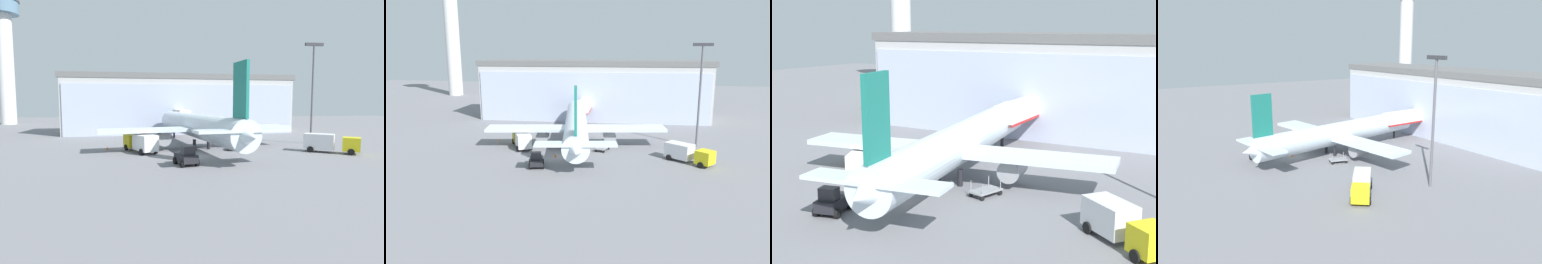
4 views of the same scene
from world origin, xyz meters
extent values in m
plane|color=slate|center=(0.00, 0.00, 0.00)|extent=(240.00, 240.00, 0.00)
cube|color=#B3B3B3|center=(0.00, 34.07, 6.25)|extent=(53.06, 15.53, 12.50)
cube|color=#B0BBD6|center=(0.37, 27.65, 5.62)|extent=(51.32, 3.23, 11.25)
cube|color=slate|center=(0.00, 34.07, 13.10)|extent=(54.12, 15.84, 1.20)
cube|color=silver|center=(-0.62, 25.83, 4.53)|extent=(3.25, 14.26, 2.40)
cube|color=red|center=(-0.62, 25.83, 3.48)|extent=(3.29, 14.26, 0.30)
cylinder|color=#4C4C51|center=(-1.01, 31.11, 1.66)|extent=(0.70, 0.70, 3.33)
cylinder|color=silver|center=(-55.20, 68.37, 18.07)|extent=(4.82, 4.82, 36.14)
cylinder|color=#59595E|center=(21.23, 10.38, 8.41)|extent=(0.36, 0.36, 16.82)
cube|color=#333338|center=(21.23, 10.38, 17.07)|extent=(3.20, 0.40, 0.50)
cylinder|color=silver|center=(0.63, 8.59, 3.50)|extent=(10.35, 34.06, 3.79)
cone|color=silver|center=(-2.68, 25.25, 3.50)|extent=(4.30, 3.68, 3.79)
cone|color=silver|center=(3.94, -8.07, 3.50)|extent=(4.13, 4.59, 3.41)
cube|color=silver|center=(0.96, 6.93, 3.12)|extent=(30.55, 10.03, 0.50)
cube|color=silver|center=(3.75, -7.09, 4.06)|extent=(11.26, 4.50, 0.30)
cube|color=#197266|center=(3.65, -6.60, 8.52)|extent=(0.98, 3.21, 6.25)
cylinder|color=gray|center=(-4.79, 6.29, 1.77)|extent=(2.68, 3.55, 2.10)
cylinder|color=gray|center=(6.51, 8.54, 1.77)|extent=(2.68, 3.55, 2.10)
cylinder|color=black|center=(0.04, 5.72, 0.80)|extent=(0.50, 0.50, 1.60)
cylinder|color=black|center=(2.27, 6.17, 0.80)|extent=(0.50, 0.50, 1.60)
cylinder|color=black|center=(-2.10, 22.31, 0.80)|extent=(0.40, 0.40, 1.60)
cube|color=yellow|center=(-9.27, 6.88, 1.40)|extent=(2.98, 2.98, 1.90)
cube|color=white|center=(-7.26, 3.19, 1.55)|extent=(3.84, 4.57, 2.20)
cylinder|color=black|center=(-10.23, 6.36, 0.45)|extent=(0.69, 0.93, 0.90)
cylinder|color=black|center=(-8.30, 7.41, 0.45)|extent=(0.69, 0.93, 0.90)
cylinder|color=black|center=(-7.75, 1.79, 0.45)|extent=(0.69, 0.93, 0.90)
cylinder|color=black|center=(-5.81, 2.84, 0.45)|extent=(0.69, 0.93, 0.90)
cube|color=yellow|center=(21.21, -0.77, 1.40)|extent=(3.07, 3.07, 1.90)
cube|color=silver|center=(17.80, 1.69, 1.55)|extent=(4.53, 4.12, 2.20)
cylinder|color=black|center=(21.85, 0.13, 0.45)|extent=(0.91, 0.77, 0.90)
cylinder|color=black|center=(20.56, -1.66, 0.45)|extent=(0.91, 0.77, 0.90)
cylinder|color=black|center=(17.63, 3.16, 0.45)|extent=(0.91, 0.77, 0.90)
cylinder|color=black|center=(16.34, 1.38, 0.45)|extent=(0.91, 0.77, 0.90)
cube|color=gray|center=(5.80, 4.84, 0.52)|extent=(2.22, 3.10, 0.16)
cylinder|color=black|center=(6.23, 3.58, 0.22)|extent=(0.22, 0.46, 0.44)
cylinder|color=gray|center=(6.23, 3.58, 1.05)|extent=(0.08, 0.08, 0.90)
cylinder|color=black|center=(4.83, 3.93, 0.22)|extent=(0.22, 0.46, 0.44)
cylinder|color=gray|center=(4.83, 3.93, 1.05)|extent=(0.08, 0.08, 0.90)
cylinder|color=black|center=(6.76, 5.76, 0.22)|extent=(0.22, 0.46, 0.44)
cylinder|color=gray|center=(6.76, 5.76, 1.05)|extent=(0.08, 0.08, 0.90)
cylinder|color=black|center=(5.36, 6.10, 0.22)|extent=(0.22, 0.46, 0.44)
cylinder|color=gray|center=(5.36, 6.10, 1.05)|extent=(0.08, 0.08, 0.90)
cube|color=black|center=(-2.33, -5.35, 0.85)|extent=(2.65, 3.58, 0.90)
cube|color=#26262B|center=(-2.15, -5.96, 1.80)|extent=(1.63, 1.36, 1.00)
cylinder|color=black|center=(-3.52, -4.53, 0.40)|extent=(0.57, 0.87, 0.80)
cylinder|color=black|center=(-1.80, -4.01, 0.40)|extent=(0.57, 0.87, 0.80)
cylinder|color=black|center=(-2.87, -6.68, 0.40)|extent=(0.57, 0.87, 0.80)
cylinder|color=black|center=(-1.15, -6.16, 0.40)|extent=(0.57, 0.87, 0.80)
cone|color=orange|center=(-0.85, -0.34, 0.28)|extent=(0.36, 0.36, 0.55)
cone|color=orange|center=(-13.14, 7.12, 0.28)|extent=(0.36, 0.36, 0.55)
camera|label=1|loc=(-5.59, -39.00, 7.05)|focal=28.00mm
camera|label=2|loc=(13.34, -54.21, 16.61)|focal=35.00mm
camera|label=3|loc=(28.42, -34.03, 14.82)|focal=50.00mm
camera|label=4|loc=(56.12, -23.37, 18.79)|focal=35.00mm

